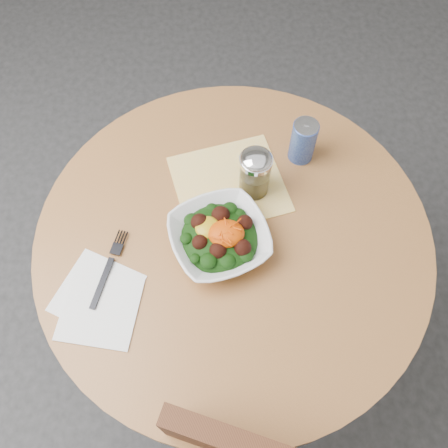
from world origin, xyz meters
The scene contains 8 objects.
ground centered at (0.00, 0.00, 0.00)m, with size 6.00×6.00×0.00m, color #2A2A2C.
table centered at (0.00, 0.00, 0.55)m, with size 0.90×0.90×0.75m.
cloth_napkin centered at (0.00, 0.14, 0.75)m, with size 0.25×0.23×0.00m, color #F8AE0D.
paper_napkins centered at (-0.30, -0.14, 0.75)m, with size 0.21×0.24×0.00m.
salad_bowl centered at (-0.03, -0.02, 0.78)m, with size 0.27×0.27×0.08m.
fork centered at (-0.28, -0.06, 0.76)m, with size 0.08×0.19×0.00m.
spice_shaker centered at (0.06, 0.12, 0.82)m, with size 0.07×0.07×0.13m.
beverage_can centered at (0.18, 0.21, 0.81)m, with size 0.06×0.06×0.12m.
Camera 1 is at (-0.05, -0.50, 1.76)m, focal length 40.00 mm.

